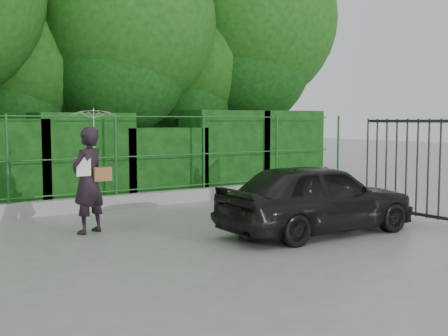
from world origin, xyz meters
TOP-DOWN VIEW (x-y plane):
  - ground at (0.00, 0.00)m, footprint 80.00×80.00m
  - kerb at (0.00, 4.50)m, footprint 14.00×0.25m
  - fence at (0.22, 4.50)m, footprint 14.13×0.06m
  - hedge at (0.15, 5.50)m, footprint 14.20×1.20m
  - trees at (1.14, 7.74)m, footprint 17.10×6.15m
  - gate at (4.60, -0.72)m, footprint 0.22×2.33m
  - woman at (-1.01, 2.24)m, footprint 0.98×0.89m
  - car at (2.20, -0.02)m, footprint 3.73×1.62m

SIDE VIEW (x-z plane):
  - ground at x=0.00m, z-range 0.00..0.00m
  - kerb at x=0.00m, z-range 0.00..0.30m
  - car at x=2.20m, z-range 0.00..1.25m
  - hedge at x=0.15m, z-range -0.08..2.16m
  - gate at x=4.60m, z-range 0.01..2.37m
  - fence at x=0.22m, z-range 0.30..2.10m
  - woman at x=-1.01m, z-range 0.28..2.47m
  - trees at x=1.14m, z-range 0.58..8.66m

